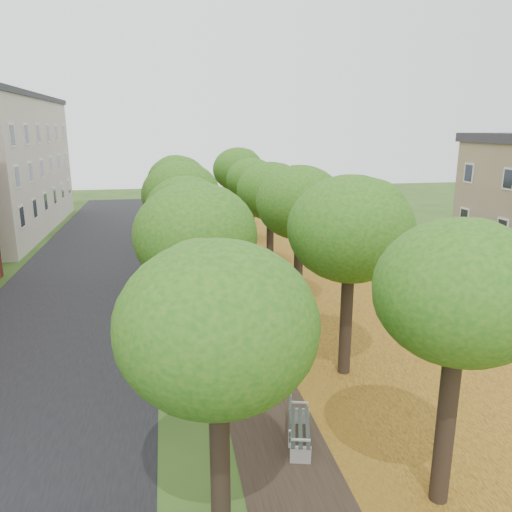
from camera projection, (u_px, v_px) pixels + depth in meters
name	position (u px, v px, depth m)	size (l,w,h in m)	color
street_asphalt	(74.00, 301.00, 23.53)	(8.00, 70.00, 0.01)	black
footpath	(231.00, 292.00, 24.84)	(3.20, 70.00, 0.01)	black
leaf_verge	(327.00, 286.00, 25.71)	(7.50, 70.00, 0.01)	#B38421
parking_lot	(466.00, 273.00, 28.14)	(9.00, 16.00, 0.01)	black
tree_row_west	(183.00, 203.00, 23.32)	(3.73, 33.73, 6.15)	black
tree_row_east	(283.00, 200.00, 24.16)	(3.73, 33.73, 6.15)	black
bench	(298.00, 427.00, 12.87)	(0.98, 1.93, 0.88)	#252F28
car_silver	(496.00, 299.00, 21.74)	(1.68, 4.17, 1.42)	silver
car_red	(497.00, 285.00, 23.58)	(1.51, 4.34, 1.43)	maroon
car_grey	(442.00, 272.00, 25.98)	(1.77, 4.34, 1.26)	#37373C
car_white	(413.00, 257.00, 29.02)	(2.18, 4.73, 1.31)	silver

